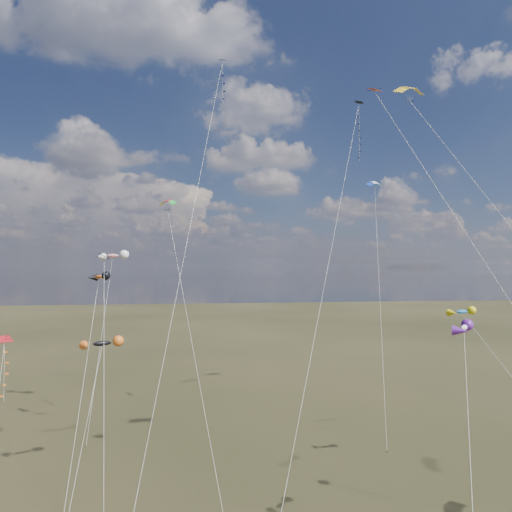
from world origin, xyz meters
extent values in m
cube|color=black|center=(11.98, 20.68, 36.25)|extent=(1.22, 1.23, 0.27)
cylinder|color=silver|center=(4.98, 9.64, 18.12)|extent=(14.04, 22.11, 36.26)
cube|color=#0F154D|center=(-3.23, 20.47, 39.95)|extent=(0.88, 0.85, 0.30)
cylinder|color=silver|center=(-6.80, 9.02, 19.97)|extent=(7.16, 22.92, 39.96)
cube|color=black|center=(-13.69, 11.98, 18.79)|extent=(0.98, 1.06, 0.45)
cylinder|color=silver|center=(-12.66, 6.72, 9.39)|extent=(2.08, 10.53, 18.80)
cube|color=maroon|center=(-19.98, 8.22, 12.61)|extent=(1.21, 1.20, 0.40)
cube|color=#D23E0A|center=(7.87, 6.61, 31.95)|extent=(1.24, 1.22, 0.35)
cylinder|color=silver|center=(12.94, -1.82, 15.97)|extent=(10.19, 16.89, 31.96)
cylinder|color=silver|center=(15.88, 24.48, 14.99)|extent=(7.12, 19.55, 29.99)
cube|color=#332316|center=(12.34, 14.72, 0.06)|extent=(0.10, 0.10, 0.12)
cylinder|color=silver|center=(-6.47, 11.45, 12.43)|extent=(5.01, 19.22, 24.88)
ellipsoid|color=black|center=(-14.16, 13.91, 11.21)|extent=(3.30, 2.27, 1.06)
cylinder|color=silver|center=(-14.60, 10.21, 5.61)|extent=(0.91, 7.43, 11.22)
ellipsoid|color=orange|center=(-15.41, 18.73, 16.93)|extent=(2.62, 2.86, 0.96)
cylinder|color=silver|center=(-15.41, 12.79, 8.46)|extent=(0.03, 11.91, 16.94)
ellipsoid|color=white|center=(10.73, -0.60, 14.03)|extent=(2.15, 2.20, 0.84)
cylinder|color=silver|center=(7.63, -5.95, 7.01)|extent=(6.24, 10.72, 14.04)
ellipsoid|color=red|center=(-16.41, 32.36, 19.32)|extent=(3.72, 2.22, 1.36)
cylinder|color=silver|center=(-16.59, 26.23, 9.66)|extent=(0.40, 12.28, 19.34)
cube|color=#332316|center=(-16.78, 20.10, 0.06)|extent=(0.10, 0.10, 0.12)
ellipsoid|color=#1363B4|center=(17.16, 9.74, 13.95)|extent=(2.31, 1.12, 0.86)
camera|label=1|loc=(-6.43, -27.51, 17.85)|focal=32.00mm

